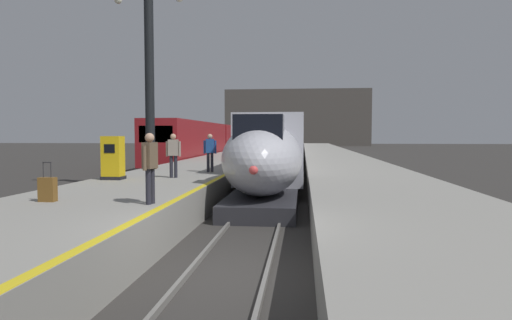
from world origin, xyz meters
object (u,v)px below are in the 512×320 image
(regional_train_adjacent, at_px, (212,140))
(passenger_far_waiting, at_px, (210,150))
(rolling_suitcase, at_px, (48,189))
(passenger_mid_platform, at_px, (173,152))
(passenger_near_edge, at_px, (150,163))
(highspeed_train_main, at_px, (290,141))
(station_column_mid, at_px, (149,55))
(ticket_machine_yellow, at_px, (113,159))

(regional_train_adjacent, height_order, passenger_far_waiting, regional_train_adjacent)
(rolling_suitcase, bearing_deg, passenger_mid_platform, 78.05)
(passenger_near_edge, xyz_separation_m, passenger_far_waiting, (-0.47, 9.04, 0.00))
(passenger_near_edge, height_order, rolling_suitcase, passenger_near_edge)
(highspeed_train_main, xyz_separation_m, station_column_mid, (-5.90, -28.59, 4.52))
(station_column_mid, relative_size, passenger_far_waiting, 5.34)
(passenger_near_edge, bearing_deg, passenger_mid_platform, 101.83)
(station_column_mid, bearing_deg, passenger_near_edge, -70.58)
(passenger_far_waiting, height_order, ticket_machine_yellow, passenger_far_waiting)
(passenger_mid_platform, bearing_deg, station_column_mid, 119.71)
(passenger_near_edge, relative_size, ticket_machine_yellow, 1.06)
(regional_train_adjacent, bearing_deg, highspeed_train_main, 21.60)
(passenger_mid_platform, bearing_deg, highspeed_train_main, 83.88)
(passenger_far_waiting, bearing_deg, highspeed_train_main, 84.96)
(regional_train_adjacent, bearing_deg, passenger_far_waiting, -78.55)
(regional_train_adjacent, bearing_deg, station_column_mid, -85.05)
(passenger_mid_platform, relative_size, ticket_machine_yellow, 1.06)
(highspeed_train_main, height_order, passenger_near_edge, highspeed_train_main)
(regional_train_adjacent, height_order, station_column_mid, station_column_mid)
(passenger_mid_platform, xyz_separation_m, rolling_suitcase, (-1.32, -6.25, -0.69))
(station_column_mid, xyz_separation_m, passenger_near_edge, (3.72, -10.54, -4.45))
(passenger_near_edge, xyz_separation_m, rolling_suitcase, (-2.66, 0.11, -0.69))
(passenger_mid_platform, distance_m, passenger_far_waiting, 2.81)
(ticket_machine_yellow, bearing_deg, passenger_mid_platform, 22.88)
(regional_train_adjacent, distance_m, ticket_machine_yellow, 30.53)
(station_column_mid, bearing_deg, passenger_far_waiting, -24.80)
(passenger_near_edge, distance_m, rolling_suitcase, 2.74)
(highspeed_train_main, bearing_deg, regional_train_adjacent, -158.40)
(passenger_near_edge, height_order, passenger_mid_platform, same)
(passenger_far_waiting, relative_size, rolling_suitcase, 1.72)
(ticket_machine_yellow, bearing_deg, passenger_near_edge, -58.55)
(highspeed_train_main, distance_m, ticket_machine_yellow, 34.09)
(station_column_mid, bearing_deg, ticket_machine_yellow, -86.03)
(station_column_mid, height_order, passenger_near_edge, station_column_mid)
(passenger_near_edge, relative_size, passenger_far_waiting, 1.00)
(passenger_near_edge, distance_m, passenger_far_waiting, 9.05)
(highspeed_train_main, distance_m, passenger_mid_platform, 32.96)
(regional_train_adjacent, xyz_separation_m, passenger_far_waiting, (5.45, -26.89, -0.09))
(highspeed_train_main, xyz_separation_m, ticket_machine_yellow, (-5.55, -33.63, -0.19))
(passenger_far_waiting, distance_m, rolling_suitcase, 9.22)
(regional_train_adjacent, relative_size, rolling_suitcase, 37.27)
(highspeed_train_main, relative_size, passenger_mid_platform, 44.22)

